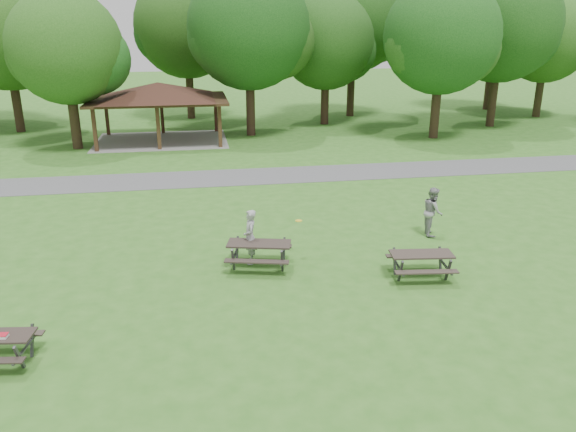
% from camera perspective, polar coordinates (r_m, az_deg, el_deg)
% --- Properties ---
extents(ground, '(160.00, 160.00, 0.00)m').
position_cam_1_polar(ground, '(15.30, -1.19, -9.68)').
color(ground, '#30691E').
rests_on(ground, ground).
extents(asphalt_path, '(120.00, 3.20, 0.02)m').
position_cam_1_polar(asphalt_path, '(28.31, -5.42, 3.95)').
color(asphalt_path, '#4E4E50').
rests_on(asphalt_path, ground).
extents(pavilion, '(8.60, 7.01, 3.76)m').
position_cam_1_polar(pavilion, '(37.58, -13.04, 12.04)').
color(pavilion, '#362213').
rests_on(pavilion, ground).
extents(tree_row_c, '(8.19, 7.80, 10.67)m').
position_cam_1_polar(tree_row_c, '(43.96, -26.58, 16.11)').
color(tree_row_c, black).
rests_on(tree_row_c, ground).
extents(tree_row_d, '(6.93, 6.60, 9.27)m').
position_cam_1_polar(tree_row_d, '(36.51, -21.48, 15.33)').
color(tree_row_d, black).
rests_on(tree_row_d, ground).
extents(tree_row_e, '(8.40, 8.00, 11.02)m').
position_cam_1_polar(tree_row_e, '(38.52, -3.84, 18.18)').
color(tree_row_e, black).
rests_on(tree_row_e, ground).
extents(tree_row_f, '(7.35, 7.00, 9.55)m').
position_cam_1_polar(tree_row_f, '(43.01, 3.99, 17.02)').
color(tree_row_f, black).
rests_on(tree_row_f, ground).
extents(tree_row_g, '(7.77, 7.40, 10.25)m').
position_cam_1_polar(tree_row_g, '(38.78, 15.43, 16.91)').
color(tree_row_g, black).
rests_on(tree_row_g, ground).
extents(tree_row_h, '(8.61, 8.20, 11.37)m').
position_cam_1_polar(tree_row_h, '(44.63, 20.94, 17.47)').
color(tree_row_h, black).
rests_on(tree_row_h, ground).
extents(tree_row_i, '(7.14, 6.80, 9.52)m').
position_cam_1_polar(tree_row_i, '(50.76, 24.84, 15.78)').
color(tree_row_i, '#2E2114').
rests_on(tree_row_i, ground).
extents(tree_deep_b, '(8.40, 8.00, 11.13)m').
position_cam_1_polar(tree_deep_b, '(46.30, -10.14, 18.22)').
color(tree_deep_b, '#332116').
rests_on(tree_deep_b, ground).
extents(tree_deep_c, '(8.82, 8.40, 11.90)m').
position_cam_1_polar(tree_deep_c, '(47.14, 6.77, 19.06)').
color(tree_deep_c, black).
rests_on(tree_deep_c, ground).
extents(tree_deep_d, '(8.40, 8.00, 11.27)m').
position_cam_1_polar(tree_deep_d, '(53.56, 20.41, 17.61)').
color(tree_deep_d, black).
rests_on(tree_deep_d, ground).
extents(picnic_table_middle, '(2.29, 2.01, 0.86)m').
position_cam_1_polar(picnic_table_middle, '(17.67, -2.96, -3.33)').
color(picnic_table_middle, '#2B231F').
rests_on(picnic_table_middle, ground).
extents(picnic_table_far, '(2.03, 1.70, 0.81)m').
position_cam_1_polar(picnic_table_far, '(17.46, 13.39, -4.27)').
color(picnic_table_far, '#2E2621').
rests_on(picnic_table_far, ground).
extents(frisbee_in_flight, '(0.24, 0.24, 0.02)m').
position_cam_1_polar(frisbee_in_flight, '(18.35, 1.09, -0.48)').
color(frisbee_in_flight, yellow).
rests_on(frisbee_in_flight, ground).
extents(frisbee_thrower, '(0.43, 0.65, 1.78)m').
position_cam_1_polar(frisbee_thrower, '(17.93, -3.87, -2.13)').
color(frisbee_thrower, '#979799').
rests_on(frisbee_thrower, ground).
extents(frisbee_catcher, '(0.85, 0.99, 1.78)m').
position_cam_1_polar(frisbee_catcher, '(20.94, 14.49, 0.46)').
color(frisbee_catcher, gray).
rests_on(frisbee_catcher, ground).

